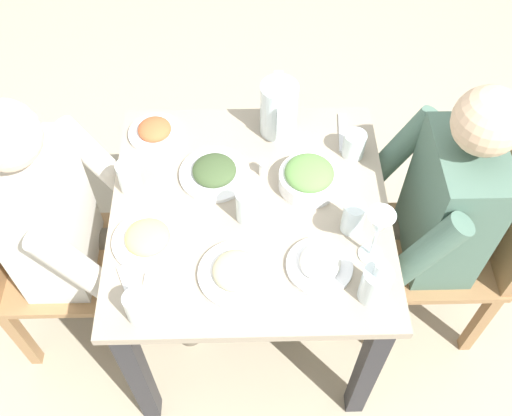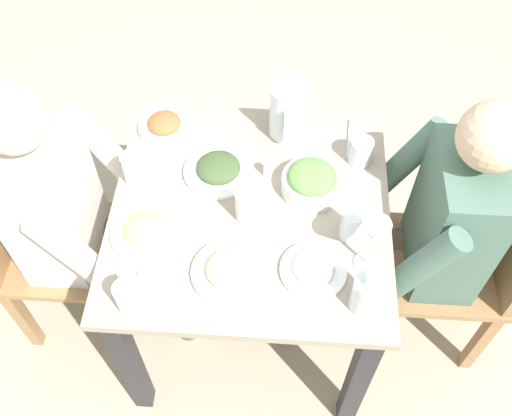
% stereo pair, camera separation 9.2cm
% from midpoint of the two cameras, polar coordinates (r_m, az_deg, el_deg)
% --- Properties ---
extents(ground_plane, '(8.00, 8.00, 0.00)m').
position_cam_midpoint_polar(ground_plane, '(2.39, -1.55, -10.35)').
color(ground_plane, tan).
extents(dining_table, '(0.84, 0.84, 0.73)m').
position_cam_midpoint_polar(dining_table, '(1.87, -1.96, -2.38)').
color(dining_table, gray).
rests_on(dining_table, ground_plane).
extents(chair_near, '(0.40, 0.40, 0.86)m').
position_cam_midpoint_polar(chair_near, '(2.12, -22.21, -4.24)').
color(chair_near, '#997047').
rests_on(chair_near, ground_plane).
extents(chair_far, '(0.40, 0.40, 0.86)m').
position_cam_midpoint_polar(chair_far, '(2.10, 18.65, -3.12)').
color(chair_far, '#997047').
rests_on(chair_far, ground_plane).
extents(diner_near, '(0.48, 0.53, 1.16)m').
position_cam_midpoint_polar(diner_near, '(1.94, -17.91, -1.99)').
color(diner_near, silver).
rests_on(diner_near, ground_plane).
extents(diner_far, '(0.48, 0.53, 1.16)m').
position_cam_midpoint_polar(diner_far, '(1.92, 14.04, -0.96)').
color(diner_far, '#4C6B5B').
rests_on(diner_far, ground_plane).
extents(water_pitcher, '(0.16, 0.12, 0.19)m').
position_cam_midpoint_polar(water_pitcher, '(1.90, 0.82, 9.57)').
color(water_pitcher, silver).
rests_on(water_pitcher, dining_table).
extents(salad_bowl, '(0.18, 0.18, 0.09)m').
position_cam_midpoint_polar(salad_bowl, '(1.78, 3.69, 2.95)').
color(salad_bowl, white).
rests_on(salad_bowl, dining_table).
extents(plate_dolmas, '(0.22, 0.22, 0.05)m').
position_cam_midpoint_polar(plate_dolmas, '(1.83, -5.49, 3.47)').
color(plate_dolmas, white).
rests_on(plate_dolmas, dining_table).
extents(plate_beans, '(0.22, 0.22, 0.05)m').
position_cam_midpoint_polar(plate_beans, '(1.62, -3.53, -6.29)').
color(plate_beans, white).
rests_on(plate_beans, dining_table).
extents(plate_rice_curry, '(0.18, 0.18, 0.05)m').
position_cam_midpoint_polar(plate_rice_curry, '(1.98, -11.13, 7.33)').
color(plate_rice_curry, white).
rests_on(plate_rice_curry, dining_table).
extents(plate_fries, '(0.21, 0.21, 0.05)m').
position_cam_midpoint_polar(plate_fries, '(1.71, -11.97, -2.99)').
color(plate_fries, white).
rests_on(plate_fries, dining_table).
extents(plate_yoghurt, '(0.19, 0.19, 0.06)m').
position_cam_midpoint_polar(plate_yoghurt, '(1.64, 4.63, -5.48)').
color(plate_yoghurt, white).
rests_on(plate_yoghurt, dining_table).
extents(water_glass_far_left, '(0.07, 0.07, 0.09)m').
position_cam_midpoint_polar(water_glass_far_left, '(1.88, 8.15, 6.08)').
color(water_glass_far_left, silver).
rests_on(water_glass_far_left, dining_table).
extents(water_glass_near_right, '(0.06, 0.06, 0.11)m').
position_cam_midpoint_polar(water_glass_near_right, '(1.70, -2.45, 0.14)').
color(water_glass_near_right, silver).
rests_on(water_glass_near_right, dining_table).
extents(water_glass_near_left, '(0.06, 0.06, 0.10)m').
position_cam_midpoint_polar(water_glass_near_left, '(1.57, -13.18, -9.45)').
color(water_glass_near_left, silver).
rests_on(water_glass_near_left, dining_table).
extents(water_glass_by_pitcher, '(0.06, 0.06, 0.11)m').
position_cam_midpoint_polar(water_glass_by_pitcher, '(1.69, 7.89, -0.97)').
color(water_glass_by_pitcher, silver).
rests_on(water_glass_by_pitcher, dining_table).
extents(water_glass_far_right, '(0.07, 0.07, 0.11)m').
position_cam_midpoint_polar(water_glass_far_right, '(1.81, -13.63, 2.86)').
color(water_glass_far_right, silver).
rests_on(water_glass_far_right, dining_table).
extents(wine_glass, '(0.08, 0.08, 0.20)m').
position_cam_midpoint_polar(wine_glass, '(1.58, 10.20, -1.86)').
color(wine_glass, silver).
rests_on(wine_glass, dining_table).
extents(oil_carafe, '(0.08, 0.08, 0.16)m').
position_cam_midpoint_polar(oil_carafe, '(1.58, 9.86, -7.48)').
color(oil_carafe, silver).
rests_on(oil_carafe, dining_table).
extents(salt_shaker, '(0.03, 0.03, 0.05)m').
position_cam_midpoint_polar(salt_shaker, '(1.82, -0.71, 3.85)').
color(salt_shaker, white).
rests_on(salt_shaker, dining_table).
extents(fork_near, '(0.17, 0.09, 0.01)m').
position_cam_midpoint_polar(fork_near, '(1.65, -13.73, -7.93)').
color(fork_near, silver).
rests_on(fork_near, dining_table).
extents(knife_near, '(0.19, 0.03, 0.01)m').
position_cam_midpoint_polar(knife_near, '(1.70, -11.63, -4.61)').
color(knife_near, silver).
rests_on(knife_near, dining_table).
extents(fork_far, '(0.17, 0.04, 0.01)m').
position_cam_midpoint_polar(fork_far, '(1.97, 7.11, 7.22)').
color(fork_far, silver).
rests_on(fork_far, dining_table).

